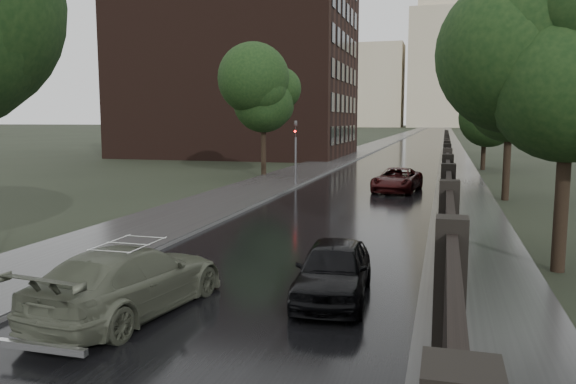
{
  "coord_description": "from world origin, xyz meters",
  "views": [
    {
      "loc": [
        4.46,
        -8.12,
        4.06
      ],
      "look_at": [
        -0.86,
        10.94,
        1.5
      ],
      "focal_mm": 35.0,
      "sensor_mm": 36.0,
      "label": 1
    }
  ],
  "objects_px": {
    "car_right_near": "(333,270)",
    "tree_right_c": "(485,108)",
    "tree_left_far": "(263,103)",
    "tree_right_a": "(569,85)",
    "volga_sedan": "(130,280)",
    "tree_right_b": "(510,102)",
    "traffic_light": "(296,147)",
    "car_right_far": "(397,180)"
  },
  "relations": [
    {
      "from": "tree_right_c",
      "to": "car_right_far",
      "type": "height_order",
      "value": "tree_right_c"
    },
    {
      "from": "tree_left_far",
      "to": "tree_right_a",
      "type": "xyz_separation_m",
      "value": [
        15.5,
        -22.0,
        -0.29
      ]
    },
    {
      "from": "traffic_light",
      "to": "tree_right_a",
      "type": "bearing_deg",
      "value": -55.23
    },
    {
      "from": "tree_left_far",
      "to": "traffic_light",
      "type": "height_order",
      "value": "tree_left_far"
    },
    {
      "from": "tree_left_far",
      "to": "tree_right_c",
      "type": "xyz_separation_m",
      "value": [
        15.5,
        10.0,
        -0.29
      ]
    },
    {
      "from": "car_right_near",
      "to": "traffic_light",
      "type": "bearing_deg",
      "value": 103.06
    },
    {
      "from": "tree_right_b",
      "to": "traffic_light",
      "type": "distance_m",
      "value": 12.44
    },
    {
      "from": "tree_right_a",
      "to": "tree_right_b",
      "type": "relative_size",
      "value": 1.0
    },
    {
      "from": "tree_right_c",
      "to": "tree_left_far",
      "type": "bearing_deg",
      "value": -147.17
    },
    {
      "from": "traffic_light",
      "to": "tree_right_b",
      "type": "bearing_deg",
      "value": -14.24
    },
    {
      "from": "tree_right_a",
      "to": "car_right_far",
      "type": "height_order",
      "value": "tree_right_a"
    },
    {
      "from": "tree_right_b",
      "to": "tree_right_a",
      "type": "bearing_deg",
      "value": -90.0
    },
    {
      "from": "tree_right_b",
      "to": "car_right_near",
      "type": "height_order",
      "value": "tree_right_b"
    },
    {
      "from": "tree_right_b",
      "to": "traffic_light",
      "type": "xyz_separation_m",
      "value": [
        -11.8,
        2.99,
        -2.55
      ]
    },
    {
      "from": "tree_right_b",
      "to": "volga_sedan",
      "type": "xyz_separation_m",
      "value": [
        -9.3,
        -20.03,
        -4.22
      ]
    },
    {
      "from": "tree_right_b",
      "to": "tree_right_c",
      "type": "bearing_deg",
      "value": 90.0
    },
    {
      "from": "tree_left_far",
      "to": "volga_sedan",
      "type": "distance_m",
      "value": 29.06
    },
    {
      "from": "tree_right_a",
      "to": "volga_sedan",
      "type": "height_order",
      "value": "tree_right_a"
    },
    {
      "from": "tree_right_a",
      "to": "car_right_near",
      "type": "xyz_separation_m",
      "value": [
        -5.38,
        -3.88,
        -4.28
      ]
    },
    {
      "from": "volga_sedan",
      "to": "traffic_light",
      "type": "bearing_deg",
      "value": -76.74
    },
    {
      "from": "tree_left_far",
      "to": "car_right_near",
      "type": "height_order",
      "value": "tree_left_far"
    },
    {
      "from": "tree_left_far",
      "to": "tree_right_a",
      "type": "relative_size",
      "value": 1.05
    },
    {
      "from": "tree_right_a",
      "to": "volga_sedan",
      "type": "bearing_deg",
      "value": -147.06
    },
    {
      "from": "tree_right_a",
      "to": "volga_sedan",
      "type": "relative_size",
      "value": 1.4
    },
    {
      "from": "volga_sedan",
      "to": "car_right_far",
      "type": "xyz_separation_m",
      "value": [
        3.73,
        21.97,
        -0.05
      ]
    },
    {
      "from": "tree_right_b",
      "to": "car_right_near",
      "type": "xyz_separation_m",
      "value": [
        -5.38,
        -17.88,
        -4.28
      ]
    },
    {
      "from": "car_right_near",
      "to": "tree_left_far",
      "type": "bearing_deg",
      "value": 107.33
    },
    {
      "from": "tree_right_b",
      "to": "volga_sedan",
      "type": "height_order",
      "value": "tree_right_b"
    },
    {
      "from": "tree_right_b",
      "to": "car_right_near",
      "type": "bearing_deg",
      "value": -106.76
    },
    {
      "from": "tree_right_a",
      "to": "tree_right_b",
      "type": "bearing_deg",
      "value": 90.0
    },
    {
      "from": "tree_right_c",
      "to": "car_right_near",
      "type": "bearing_deg",
      "value": -98.54
    },
    {
      "from": "car_right_far",
      "to": "tree_right_a",
      "type": "bearing_deg",
      "value": -63.67
    },
    {
      "from": "traffic_light",
      "to": "car_right_far",
      "type": "distance_m",
      "value": 6.54
    },
    {
      "from": "tree_right_a",
      "to": "tree_right_c",
      "type": "relative_size",
      "value": 1.0
    },
    {
      "from": "car_right_near",
      "to": "tree_right_c",
      "type": "bearing_deg",
      "value": 77.45
    },
    {
      "from": "tree_left_far",
      "to": "tree_right_a",
      "type": "height_order",
      "value": "tree_left_far"
    },
    {
      "from": "car_right_near",
      "to": "car_right_far",
      "type": "distance_m",
      "value": 19.82
    },
    {
      "from": "tree_right_a",
      "to": "tree_right_c",
      "type": "height_order",
      "value": "same"
    },
    {
      "from": "tree_right_b",
      "to": "car_right_far",
      "type": "relative_size",
      "value": 1.44
    },
    {
      "from": "tree_left_far",
      "to": "tree_right_b",
      "type": "xyz_separation_m",
      "value": [
        15.5,
        -8.0,
        -0.29
      ]
    },
    {
      "from": "tree_left_far",
      "to": "tree_right_c",
      "type": "relative_size",
      "value": 1.05
    },
    {
      "from": "volga_sedan",
      "to": "tree_left_far",
      "type": "bearing_deg",
      "value": -70.46
    }
  ]
}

